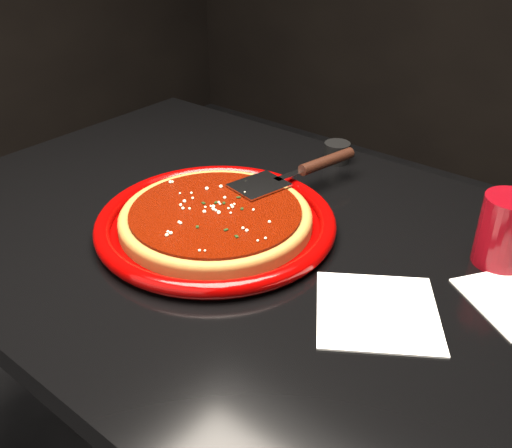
{
  "coord_description": "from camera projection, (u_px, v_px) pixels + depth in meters",
  "views": [
    {
      "loc": [
        0.5,
        -0.6,
        1.24
      ],
      "look_at": [
        0.01,
        0.0,
        0.77
      ],
      "focal_mm": 40.0,
      "sensor_mm": 36.0,
      "label": 1
    }
  ],
  "objects": [
    {
      "name": "table",
      "position": [
        252.0,
        396.0,
        1.12
      ],
      "size": [
        1.2,
        0.8,
        0.75
      ],
      "primitive_type": "cube",
      "color": "black",
      "rests_on": "floor"
    },
    {
      "name": "plate",
      "position": [
        216.0,
        222.0,
        0.93
      ],
      "size": [
        0.52,
        0.52,
        0.03
      ],
      "primitive_type": "cylinder",
      "rotation": [
        0.0,
        0.0,
        -0.43
      ],
      "color": "#740201",
      "rests_on": "table"
    },
    {
      "name": "pizza_crust",
      "position": [
        216.0,
        220.0,
        0.93
      ],
      "size": [
        0.42,
        0.42,
        0.02
      ],
      "primitive_type": "cylinder",
      "rotation": [
        0.0,
        0.0,
        -0.43
      ],
      "color": "brown",
      "rests_on": "plate"
    },
    {
      "name": "pizza_crust_rim",
      "position": [
        216.0,
        216.0,
        0.92
      ],
      "size": [
        0.42,
        0.42,
        0.02
      ],
      "primitive_type": "torus",
      "rotation": [
        0.0,
        0.0,
        -0.43
      ],
      "color": "brown",
      "rests_on": "plate"
    },
    {
      "name": "pizza_sauce",
      "position": [
        216.0,
        213.0,
        0.92
      ],
      "size": [
        0.37,
        0.37,
        0.01
      ],
      "primitive_type": "cylinder",
      "rotation": [
        0.0,
        0.0,
        -0.43
      ],
      "color": "#5F0D00",
      "rests_on": "plate"
    },
    {
      "name": "parmesan_dusting",
      "position": [
        215.0,
        208.0,
        0.92
      ],
      "size": [
        0.27,
        0.27,
        0.01
      ],
      "primitive_type": null,
      "color": "beige",
      "rests_on": "plate"
    },
    {
      "name": "basil_flecks",
      "position": [
        215.0,
        209.0,
        0.92
      ],
      "size": [
        0.25,
        0.25,
        0.0
      ],
      "primitive_type": null,
      "color": "black",
      "rests_on": "plate"
    },
    {
      "name": "pizza_server",
      "position": [
        296.0,
        171.0,
        1.02
      ],
      "size": [
        0.15,
        0.32,
        0.02
      ],
      "primitive_type": null,
      "rotation": [
        0.0,
        0.0,
        -0.21
      ],
      "color": "#BABCC1",
      "rests_on": "plate"
    },
    {
      "name": "cup",
      "position": [
        505.0,
        231.0,
        0.83
      ],
      "size": [
        0.1,
        0.1,
        0.11
      ],
      "primitive_type": "cylinder",
      "rotation": [
        0.0,
        0.0,
        -0.27
      ],
      "color": "maroon",
      "rests_on": "table"
    },
    {
      "name": "napkin_a",
      "position": [
        377.0,
        311.0,
        0.76
      ],
      "size": [
        0.22,
        0.22,
        0.0
      ],
      "primitive_type": "cube",
      "rotation": [
        0.0,
        0.0,
        0.58
      ],
      "color": "white",
      "rests_on": "table"
    },
    {
      "name": "ramekin",
      "position": [
        337.0,
        152.0,
        1.16
      ],
      "size": [
        0.05,
        0.05,
        0.04
      ],
      "primitive_type": "cylinder",
      "rotation": [
        0.0,
        0.0,
        0.01
      ],
      "color": "black",
      "rests_on": "table"
    }
  ]
}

